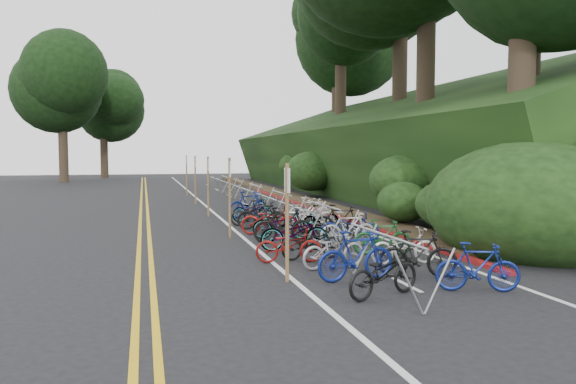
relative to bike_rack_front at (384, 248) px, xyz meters
The scene contains 10 objects.
ground 3.62m from the bike_rack_front, 133.33° to the left, with size 120.00×120.00×0.00m, color black.
road_markings 12.81m from the bike_rack_front, 98.02° to the left, with size 7.47×80.00×0.01m.
red_curb 14.95m from the bike_rack_front, 77.29° to the left, with size 0.25×28.00×0.10m, color maroon.
embankment 24.10m from the bike_rack_front, 63.98° to the left, with size 14.30×48.14×9.11m.
bike_rack_front is the anchor object (origin of this frame).
bike_racks_rest 15.57m from the bike_rack_front, 87.85° to the left, with size 1.14×23.00×1.17m.
signpost_near 2.09m from the bike_rack_front, 141.49° to the left, with size 0.08×0.40×2.45m.
signposts_rest 16.67m from the bike_rack_front, 96.26° to the left, with size 0.08×18.40×2.50m.
bike_front 3.41m from the bike_rack_front, 107.67° to the left, with size 1.62×0.56×0.85m, color maroon.
bike_valet 6.17m from the bike_rack_front, 85.99° to the left, with size 3.23×14.97×1.09m.
Camera 1 is at (-1.99, -12.33, 2.65)m, focal length 35.00 mm.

